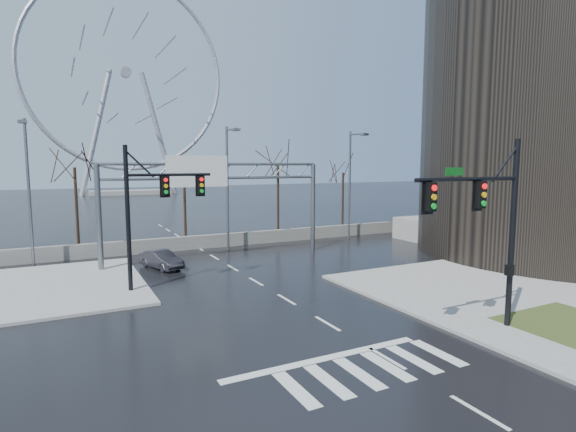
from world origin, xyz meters
TOP-DOWN VIEW (x-y plane):
  - ground at (0.00, 0.00)m, footprint 260.00×260.00m
  - sidewalk_right_ext at (10.00, 2.00)m, footprint 12.00×10.00m
  - sidewalk_far at (-11.00, 12.00)m, footprint 10.00×12.00m
  - grass_strip at (9.00, -5.00)m, footprint 5.00×4.00m
  - tower_podium at (29.00, 8.00)m, footprint 22.00×18.00m
  - barrier_wall at (0.00, 20.00)m, footprint 52.00×0.50m
  - signal_mast_near at (5.14, -4.04)m, footprint 5.52×0.41m
  - signal_mast_far at (-5.87, 8.96)m, footprint 4.72×0.41m
  - sign_gantry at (-0.38, 14.96)m, footprint 16.36×0.40m
  - streetlight_left at (-12.00, 18.16)m, footprint 0.50×2.55m
  - streetlight_mid at (2.00, 18.16)m, footprint 0.50×2.55m
  - streetlight_right at (14.00, 18.16)m, footprint 0.50×2.55m
  - tree_left at (-9.00, 23.50)m, footprint 3.75×3.75m
  - tree_center at (0.00, 24.50)m, footprint 3.25×3.25m
  - tree_right at (9.00, 23.50)m, footprint 3.90×3.90m
  - tree_far_right at (17.00, 24.00)m, footprint 3.40×3.40m
  - ferris_wheel at (5.00, 95.00)m, footprint 45.00×6.00m
  - car at (-4.30, 14.08)m, footprint 2.48×3.92m

SIDE VIEW (x-z plane):
  - ground at x=0.00m, z-range 0.00..0.00m
  - sidewalk_right_ext at x=10.00m, z-range 0.00..0.15m
  - sidewalk_far at x=-11.00m, z-range 0.00..0.15m
  - grass_strip at x=9.00m, z-range 0.14..0.17m
  - barrier_wall at x=0.00m, z-range 0.00..1.10m
  - car at x=-4.30m, z-range 0.00..1.22m
  - tower_podium at x=29.00m, z-range 0.00..2.00m
  - signal_mast_far at x=-5.87m, z-range 0.83..8.83m
  - signal_mast_near at x=5.14m, z-range 0.87..8.87m
  - tree_center at x=0.00m, z-range 1.92..8.42m
  - sign_gantry at x=-0.38m, z-range 1.38..8.98m
  - tree_far_right at x=17.00m, z-range 2.01..8.81m
  - streetlight_left at x=-12.00m, z-range 0.89..10.89m
  - streetlight_mid at x=2.00m, z-range 0.89..10.89m
  - streetlight_right at x=14.00m, z-range 0.89..10.89m
  - tree_left at x=-9.00m, z-range 2.23..9.73m
  - tree_right at x=9.00m, z-range 2.32..10.12m
  - ferris_wheel at x=5.00m, z-range 0.68..51.59m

